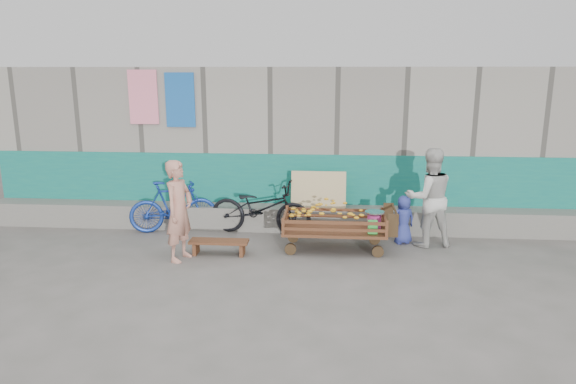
# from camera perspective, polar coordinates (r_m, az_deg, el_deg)

# --- Properties ---
(ground) EXTENTS (80.00, 80.00, 0.00)m
(ground) POSITION_cam_1_polar(r_m,az_deg,el_deg) (7.52, 0.62, -9.57)
(ground) COLOR #595751
(ground) RESTS_ON ground
(building_wall) EXTENTS (12.00, 3.50, 3.00)m
(building_wall) POSITION_cam_1_polar(r_m,az_deg,el_deg) (11.07, 2.10, 5.71)
(building_wall) COLOR gray
(building_wall) RESTS_ON ground
(banana_cart) EXTENTS (1.85, 0.85, 0.79)m
(banana_cart) POSITION_cam_1_polar(r_m,az_deg,el_deg) (8.55, 4.95, -2.99)
(banana_cart) COLOR #562F18
(banana_cart) RESTS_ON ground
(bench) EXTENTS (0.96, 0.29, 0.24)m
(bench) POSITION_cam_1_polar(r_m,az_deg,el_deg) (8.47, -7.67, -5.75)
(bench) COLOR #562F18
(bench) RESTS_ON ground
(vendor_man) EXTENTS (0.54, 0.67, 1.60)m
(vendor_man) POSITION_cam_1_polar(r_m,az_deg,el_deg) (8.18, -12.00, -2.06)
(vendor_man) COLOR tan
(vendor_man) RESTS_ON ground
(woman) EXTENTS (0.92, 0.78, 1.69)m
(woman) POSITION_cam_1_polar(r_m,az_deg,el_deg) (8.98, 15.41, -0.59)
(woman) COLOR silver
(woman) RESTS_ON ground
(child) EXTENTS (0.48, 0.40, 0.85)m
(child) POSITION_cam_1_polar(r_m,az_deg,el_deg) (9.09, 12.70, -3.02)
(child) COLOR #2F3A92
(child) RESTS_ON ground
(bicycle_dark) EXTENTS (1.97, 0.96, 0.99)m
(bicycle_dark) POSITION_cam_1_polar(r_m,az_deg,el_deg) (9.34, -3.09, -1.79)
(bicycle_dark) COLOR black
(bicycle_dark) RESTS_ON ground
(bicycle_blue) EXTENTS (1.67, 0.86, 0.96)m
(bicycle_blue) POSITION_cam_1_polar(r_m,az_deg,el_deg) (9.72, -12.61, -1.59)
(bicycle_blue) COLOR #183796
(bicycle_blue) RESTS_ON ground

